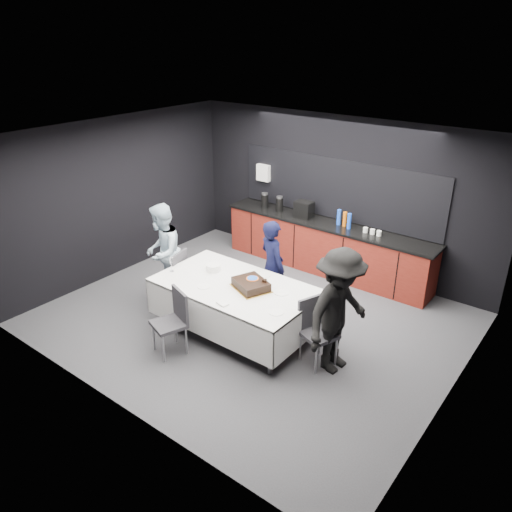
{
  "coord_description": "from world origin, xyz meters",
  "views": [
    {
      "loc": [
        4.1,
        -5.23,
        4.14
      ],
      "look_at": [
        0.0,
        0.1,
        1.05
      ],
      "focal_mm": 35.0,
      "sensor_mm": 36.0,
      "label": 1
    }
  ],
  "objects_px": {
    "plate_stack": "(213,268)",
    "champagne_flute": "(171,262)",
    "chair_near": "(174,317)",
    "party_table": "(235,293)",
    "chair_left": "(175,274)",
    "cake_assembly": "(251,284)",
    "person_left": "(162,252)",
    "chair_right": "(315,326)",
    "person_center": "(272,266)",
    "person_right": "(339,312)"
  },
  "relations": [
    {
      "from": "chair_left",
      "to": "person_center",
      "type": "relative_size",
      "value": 0.61
    },
    {
      "from": "cake_assembly",
      "to": "champagne_flute",
      "type": "bearing_deg",
      "value": -167.26
    },
    {
      "from": "chair_left",
      "to": "person_right",
      "type": "relative_size",
      "value": 0.54
    },
    {
      "from": "plate_stack",
      "to": "person_left",
      "type": "bearing_deg",
      "value": -177.2
    },
    {
      "from": "chair_right",
      "to": "person_center",
      "type": "distance_m",
      "value": 1.48
    },
    {
      "from": "plate_stack",
      "to": "chair_right",
      "type": "distance_m",
      "value": 1.87
    },
    {
      "from": "chair_left",
      "to": "person_left",
      "type": "distance_m",
      "value": 0.42
    },
    {
      "from": "plate_stack",
      "to": "chair_right",
      "type": "height_order",
      "value": "chair_right"
    },
    {
      "from": "plate_stack",
      "to": "champagne_flute",
      "type": "xyz_separation_m",
      "value": [
        -0.48,
        -0.4,
        0.11
      ]
    },
    {
      "from": "plate_stack",
      "to": "person_center",
      "type": "relative_size",
      "value": 0.14
    },
    {
      "from": "cake_assembly",
      "to": "chair_right",
      "type": "relative_size",
      "value": 0.69
    },
    {
      "from": "champagne_flute",
      "to": "chair_near",
      "type": "xyz_separation_m",
      "value": [
        0.68,
        -0.65,
        -0.4
      ]
    },
    {
      "from": "plate_stack",
      "to": "chair_left",
      "type": "distance_m",
      "value": 0.82
    },
    {
      "from": "chair_left",
      "to": "chair_near",
      "type": "relative_size",
      "value": 1.0
    },
    {
      "from": "champagne_flute",
      "to": "chair_left",
      "type": "height_order",
      "value": "champagne_flute"
    },
    {
      "from": "cake_assembly",
      "to": "chair_left",
      "type": "relative_size",
      "value": 0.69
    },
    {
      "from": "cake_assembly",
      "to": "chair_right",
      "type": "height_order",
      "value": "cake_assembly"
    },
    {
      "from": "person_left",
      "to": "person_right",
      "type": "bearing_deg",
      "value": 58.6
    },
    {
      "from": "champagne_flute",
      "to": "chair_left",
      "type": "distance_m",
      "value": 0.57
    },
    {
      "from": "cake_assembly",
      "to": "plate_stack",
      "type": "relative_size",
      "value": 2.96
    },
    {
      "from": "chair_near",
      "to": "person_left",
      "type": "relative_size",
      "value": 0.57
    },
    {
      "from": "person_right",
      "to": "cake_assembly",
      "type": "bearing_deg",
      "value": 99.73
    },
    {
      "from": "cake_assembly",
      "to": "chair_left",
      "type": "height_order",
      "value": "cake_assembly"
    },
    {
      "from": "chair_left",
      "to": "chair_right",
      "type": "bearing_deg",
      "value": 1.1
    },
    {
      "from": "chair_right",
      "to": "person_right",
      "type": "bearing_deg",
      "value": 5.18
    },
    {
      "from": "chair_near",
      "to": "champagne_flute",
      "type": "bearing_deg",
      "value": 136.5
    },
    {
      "from": "chair_right",
      "to": "chair_left",
      "type": "bearing_deg",
      "value": -178.9
    },
    {
      "from": "plate_stack",
      "to": "champagne_flute",
      "type": "height_order",
      "value": "champagne_flute"
    },
    {
      "from": "plate_stack",
      "to": "champagne_flute",
      "type": "bearing_deg",
      "value": -140.67
    },
    {
      "from": "party_table",
      "to": "chair_near",
      "type": "xyz_separation_m",
      "value": [
        -0.35,
        -0.89,
        -0.11
      ]
    },
    {
      "from": "cake_assembly",
      "to": "person_left",
      "type": "xyz_separation_m",
      "value": [
        -1.87,
        0.05,
        -0.03
      ]
    },
    {
      "from": "plate_stack",
      "to": "champagne_flute",
      "type": "distance_m",
      "value": 0.64
    },
    {
      "from": "person_right",
      "to": "chair_left",
      "type": "bearing_deg",
      "value": 97.91
    },
    {
      "from": "party_table",
      "to": "plate_stack",
      "type": "xyz_separation_m",
      "value": [
        -0.55,
        0.15,
        0.19
      ]
    },
    {
      "from": "cake_assembly",
      "to": "chair_near",
      "type": "height_order",
      "value": "cake_assembly"
    },
    {
      "from": "cake_assembly",
      "to": "plate_stack",
      "type": "xyz_separation_m",
      "value": [
        -0.81,
        0.1,
        -0.02
      ]
    },
    {
      "from": "plate_stack",
      "to": "person_center",
      "type": "xyz_separation_m",
      "value": [
        0.6,
        0.7,
        -0.07
      ]
    },
    {
      "from": "cake_assembly",
      "to": "plate_stack",
      "type": "height_order",
      "value": "cake_assembly"
    },
    {
      "from": "cake_assembly",
      "to": "chair_right",
      "type": "xyz_separation_m",
      "value": [
        1.04,
        0.05,
        -0.31
      ]
    },
    {
      "from": "champagne_flute",
      "to": "chair_right",
      "type": "xyz_separation_m",
      "value": [
        2.33,
        0.34,
        -0.4
      ]
    },
    {
      "from": "party_table",
      "to": "chair_right",
      "type": "relative_size",
      "value": 2.51
    },
    {
      "from": "cake_assembly",
      "to": "plate_stack",
      "type": "bearing_deg",
      "value": 172.59
    },
    {
      "from": "champagne_flute",
      "to": "chair_left",
      "type": "xyz_separation_m",
      "value": [
        -0.28,
        0.29,
        -0.4
      ]
    },
    {
      "from": "chair_right",
      "to": "champagne_flute",
      "type": "bearing_deg",
      "value": -171.63
    },
    {
      "from": "person_left",
      "to": "cake_assembly",
      "type": "bearing_deg",
      "value": 56.52
    },
    {
      "from": "champagne_flute",
      "to": "person_left",
      "type": "height_order",
      "value": "person_left"
    },
    {
      "from": "plate_stack",
      "to": "person_center",
      "type": "height_order",
      "value": "person_center"
    },
    {
      "from": "champagne_flute",
      "to": "person_left",
      "type": "distance_m",
      "value": 0.69
    },
    {
      "from": "party_table",
      "to": "chair_left",
      "type": "relative_size",
      "value": 2.51
    },
    {
      "from": "party_table",
      "to": "plate_stack",
      "type": "distance_m",
      "value": 0.6
    }
  ]
}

